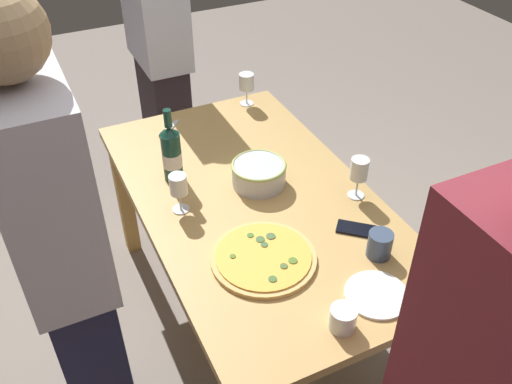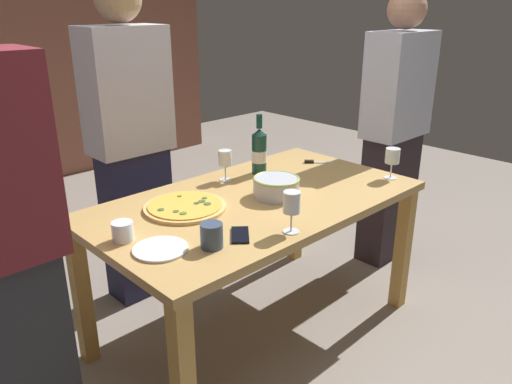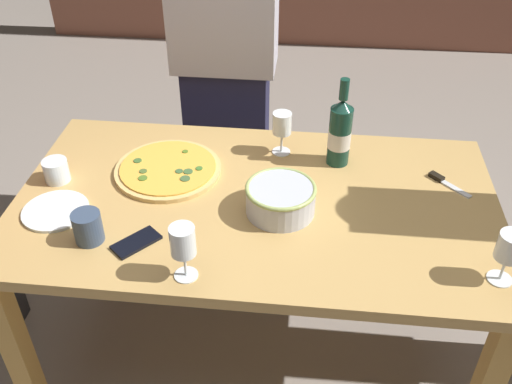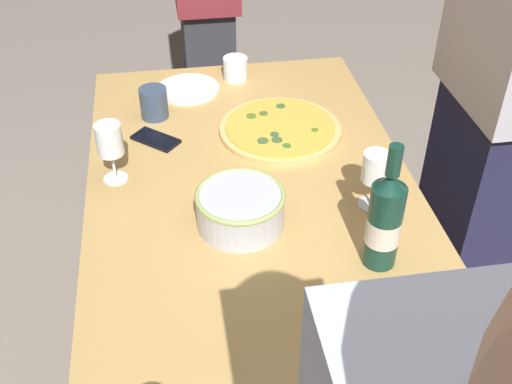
{
  "view_description": "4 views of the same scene",
  "coord_description": "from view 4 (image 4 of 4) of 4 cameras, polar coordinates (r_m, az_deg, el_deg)",
  "views": [
    {
      "loc": [
        -1.57,
        0.75,
        2.15
      ],
      "look_at": [
        0.0,
        0.0,
        0.78
      ],
      "focal_mm": 39.11,
      "sensor_mm": 36.0,
      "label": 1
    },
    {
      "loc": [
        -1.55,
        -1.6,
        1.63
      ],
      "look_at": [
        0.0,
        0.0,
        0.78
      ],
      "focal_mm": 35.06,
      "sensor_mm": 36.0,
      "label": 2
    },
    {
      "loc": [
        0.16,
        -1.5,
        1.91
      ],
      "look_at": [
        0.0,
        0.0,
        0.78
      ],
      "focal_mm": 40.34,
      "sensor_mm": 36.0,
      "label": 3
    },
    {
      "loc": [
        1.29,
        -0.2,
        1.8
      ],
      "look_at": [
        0.0,
        0.0,
        0.78
      ],
      "focal_mm": 44.21,
      "sensor_mm": 36.0,
      "label": 4
    }
  ],
  "objects": [
    {
      "name": "ground_plane",
      "position": [
        2.23,
        0.0,
        -16.05
      ],
      "size": [
        8.0,
        8.0,
        0.0
      ],
      "primitive_type": "plane",
      "color": "gray"
    },
    {
      "name": "dining_table",
      "position": [
        1.74,
        0.0,
        -3.22
      ],
      "size": [
        1.6,
        0.9,
        0.75
      ],
      "color": "tan",
      "rests_on": "ground"
    },
    {
      "name": "pizza",
      "position": [
        1.95,
        2.2,
        5.72
      ],
      "size": [
        0.38,
        0.38,
        0.03
      ],
      "color": "#E0B669",
      "rests_on": "dining_table"
    },
    {
      "name": "serving_bowl",
      "position": [
        1.57,
        -1.42,
        -1.41
      ],
      "size": [
        0.23,
        0.23,
        0.1
      ],
      "color": "silver",
      "rests_on": "dining_table"
    },
    {
      "name": "wine_bottle",
      "position": [
        1.45,
        11.56,
        -2.51
      ],
      "size": [
        0.08,
        0.08,
        0.33
      ],
      "color": "#13392D",
      "rests_on": "dining_table"
    },
    {
      "name": "wine_glass_near_pizza",
      "position": [
        1.62,
        10.73,
        1.96
      ],
      "size": [
        0.07,
        0.07,
        0.16
      ],
      "color": "white",
      "rests_on": "dining_table"
    },
    {
      "name": "wine_glass_by_bottle",
      "position": [
        1.73,
        -13.09,
        4.38
      ],
      "size": [
        0.07,
        0.07,
        0.18
      ],
      "color": "white",
      "rests_on": "dining_table"
    },
    {
      "name": "cup_amber",
      "position": [
        2.24,
        -1.87,
        11.12
      ],
      "size": [
        0.09,
        0.09,
        0.08
      ],
      "primitive_type": "cylinder",
      "color": "white",
      "rests_on": "dining_table"
    },
    {
      "name": "cup_ceramic",
      "position": [
        2.03,
        -9.23,
        7.96
      ],
      "size": [
        0.09,
        0.09,
        0.1
      ],
      "primitive_type": "cylinder",
      "color": "#384963",
      "rests_on": "dining_table"
    },
    {
      "name": "side_plate",
      "position": [
        2.19,
        -6.15,
        9.26
      ],
      "size": [
        0.21,
        0.21,
        0.01
      ],
      "primitive_type": "cylinder",
      "color": "white",
      "rests_on": "dining_table"
    },
    {
      "name": "cell_phone",
      "position": [
        1.93,
        -9.06,
        4.72
      ],
      "size": [
        0.15,
        0.15,
        0.01
      ],
      "primitive_type": "cube",
      "rotation": [
        0.0,
        0.0,
        2.42
      ],
      "color": "black",
      "rests_on": "dining_table"
    },
    {
      "name": "person_host",
      "position": [
        2.0,
        21.2,
        8.55
      ],
      "size": [
        0.43,
        0.24,
        1.76
      ],
      "rotation": [
        0.0,
        0.0,
        -1.3
      ],
      "color": "#21213E",
      "rests_on": "ground"
    }
  ]
}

